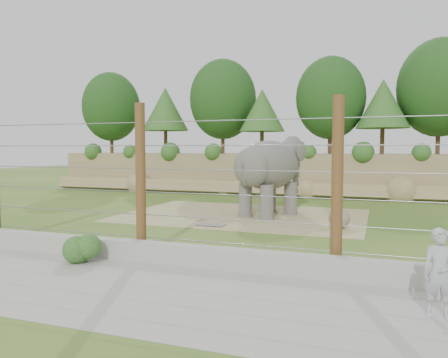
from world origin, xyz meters
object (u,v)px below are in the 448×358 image
(barrier_fence, at_px, (141,180))
(zookeeper, at_px, (440,273))
(stone_ball, at_px, (339,218))
(elephant, at_px, (268,177))

(barrier_fence, bearing_deg, zookeeper, -16.93)
(stone_ball, relative_size, barrier_fence, 0.04)
(elephant, bearing_deg, zookeeper, -40.16)
(zookeeper, bearing_deg, elephant, 116.09)
(stone_ball, bearing_deg, zookeeper, -73.63)
(elephant, distance_m, stone_ball, 3.90)
(barrier_fence, xyz_separation_m, zookeeper, (6.86, -2.09, -1.24))
(zookeeper, bearing_deg, stone_ball, 103.93)
(elephant, xyz_separation_m, stone_ball, (3.06, -2.07, -1.26))
(stone_ball, distance_m, zookeeper, 8.06)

